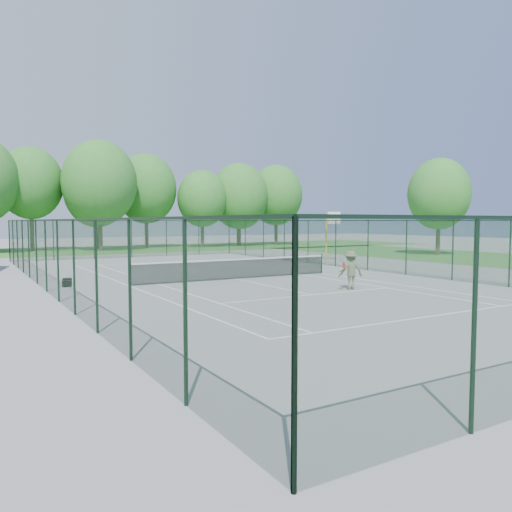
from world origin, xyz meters
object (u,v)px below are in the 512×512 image
at_px(tennis_net, 236,268).
at_px(tennis_player, 351,270).
at_px(basketball_goal, 330,226).
at_px(sports_bag_a, 67,284).

bearing_deg(tennis_net, tennis_player, -67.61).
relative_size(basketball_goal, sports_bag_a, 9.99).
height_order(tennis_net, basketball_goal, basketball_goal).
relative_size(tennis_net, basketball_goal, 3.04).
bearing_deg(tennis_player, sports_bag_a, 145.75).
relative_size(sports_bag_a, tennis_player, 0.21).
distance_m(tennis_net, tennis_player, 6.41).
height_order(tennis_net, sports_bag_a, tennis_net).
distance_m(sports_bag_a, tennis_player, 12.64).
distance_m(tennis_net, sports_bag_a, 8.10).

